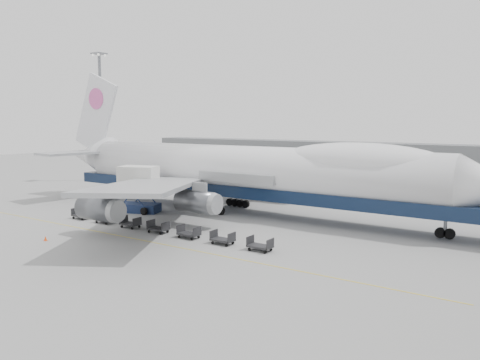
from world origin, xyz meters
The scene contains 14 objects.
ground centered at (0.00, 0.00, 0.00)m, with size 260.00×260.00×0.00m, color gray.
apron_line centered at (0.00, -6.00, 0.01)m, with size 60.00×0.15×0.01m, color gold.
hangar centered at (-10.00, 70.00, 3.50)m, with size 110.00×8.00×7.00m, color slate.
floodlight_mast centered at (-42.00, 24.00, 14.27)m, with size 2.40×2.40×25.43m.
airliner centered at (0.64, 12.00, 5.62)m, with size 67.00×55.30×19.98m.
catering_truck centered at (-11.86, 4.52, 3.46)m, with size 5.91×4.87×6.18m.
traffic_cone centered at (-8.84, -11.58, 0.24)m, with size 0.34×0.34×0.50m.
dolly_0 centered at (-14.62, -2.67, 0.53)m, with size 2.30×1.35×1.30m.
dolly_1 centered at (-10.29, -2.67, 0.53)m, with size 2.30×1.35×1.30m.
dolly_2 centered at (-5.95, -2.67, 0.53)m, with size 2.30×1.35×1.30m.
dolly_3 centered at (-1.62, -2.67, 0.53)m, with size 2.30×1.35×1.30m.
dolly_4 centered at (2.72, -2.67, 0.53)m, with size 2.30×1.35×1.30m.
dolly_5 centered at (7.06, -2.67, 0.53)m, with size 2.30×1.35×1.30m.
dolly_6 centered at (11.39, -2.67, 0.53)m, with size 2.30×1.35×1.30m.
Camera 1 is at (33.49, -39.38, 12.20)m, focal length 35.00 mm.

